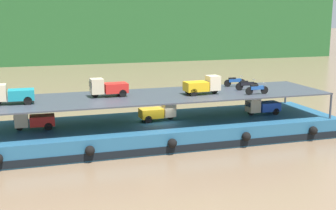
{
  "coord_description": "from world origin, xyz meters",
  "views": [
    {
      "loc": [
        -9.47,
        -32.56,
        9.66
      ],
      "look_at": [
        0.93,
        0.0,
        2.7
      ],
      "focal_mm": 49.21,
      "sensor_mm": 36.0,
      "label": 1
    }
  ],
  "objects_px": {
    "mini_truck_upper_mid": "(108,87)",
    "motorcycle_upper_port": "(257,89)",
    "mini_truck_lower_aft": "(158,112)",
    "mini_truck_upper_stern": "(13,94)",
    "mini_truck_lower_mid": "(262,106)",
    "mini_truck_upper_fore": "(203,85)",
    "motorcycle_upper_centre": "(247,85)",
    "motorcycle_upper_stbd": "(235,81)",
    "mini_truck_lower_stern": "(34,120)",
    "cargo_barge": "(156,131)"
  },
  "relations": [
    {
      "from": "mini_truck_lower_mid",
      "to": "mini_truck_upper_mid",
      "type": "height_order",
      "value": "mini_truck_upper_mid"
    },
    {
      "from": "mini_truck_upper_mid",
      "to": "motorcycle_upper_centre",
      "type": "height_order",
      "value": "mini_truck_upper_mid"
    },
    {
      "from": "motorcycle_upper_port",
      "to": "mini_truck_lower_mid",
      "type": "bearing_deg",
      "value": 48.72
    },
    {
      "from": "motorcycle_upper_centre",
      "to": "motorcycle_upper_stbd",
      "type": "relative_size",
      "value": 1.0
    },
    {
      "from": "motorcycle_upper_centre",
      "to": "cargo_barge",
      "type": "bearing_deg",
      "value": -179.77
    },
    {
      "from": "mini_truck_upper_fore",
      "to": "motorcycle_upper_port",
      "type": "distance_m",
      "value": 4.08
    },
    {
      "from": "motorcycle_upper_stbd",
      "to": "mini_truck_upper_fore",
      "type": "bearing_deg",
      "value": -146.52
    },
    {
      "from": "cargo_barge",
      "to": "motorcycle_upper_port",
      "type": "bearing_deg",
      "value": -14.85
    },
    {
      "from": "mini_truck_lower_mid",
      "to": "mini_truck_upper_stern",
      "type": "height_order",
      "value": "mini_truck_upper_stern"
    },
    {
      "from": "mini_truck_lower_aft",
      "to": "motorcycle_upper_stbd",
      "type": "distance_m",
      "value": 7.63
    },
    {
      "from": "mini_truck_upper_mid",
      "to": "motorcycle_upper_port",
      "type": "height_order",
      "value": "mini_truck_upper_mid"
    },
    {
      "from": "motorcycle_upper_stbd",
      "to": "cargo_barge",
      "type": "bearing_deg",
      "value": -164.89
    },
    {
      "from": "mini_truck_upper_stern",
      "to": "mini_truck_upper_fore",
      "type": "xyz_separation_m",
      "value": [
        13.68,
        -0.37,
        0.0
      ]
    },
    {
      "from": "mini_truck_lower_stern",
      "to": "motorcycle_upper_centre",
      "type": "distance_m",
      "value": 16.51
    },
    {
      "from": "mini_truck_lower_stern",
      "to": "mini_truck_upper_fore",
      "type": "xyz_separation_m",
      "value": [
        12.39,
        -0.85,
        2.0
      ]
    },
    {
      "from": "mini_truck_lower_aft",
      "to": "mini_truck_lower_mid",
      "type": "height_order",
      "value": "same"
    },
    {
      "from": "mini_truck_lower_mid",
      "to": "motorcycle_upper_port",
      "type": "relative_size",
      "value": 1.46
    },
    {
      "from": "mini_truck_lower_stern",
      "to": "mini_truck_lower_aft",
      "type": "distance_m",
      "value": 9.09
    },
    {
      "from": "cargo_barge",
      "to": "mini_truck_upper_stern",
      "type": "relative_size",
      "value": 10.16
    },
    {
      "from": "mini_truck_lower_aft",
      "to": "motorcycle_upper_stbd",
      "type": "xyz_separation_m",
      "value": [
        7.21,
        1.79,
        1.74
      ]
    },
    {
      "from": "mini_truck_lower_mid",
      "to": "mini_truck_upper_stern",
      "type": "bearing_deg",
      "value": 179.75
    },
    {
      "from": "mini_truck_upper_mid",
      "to": "mini_truck_lower_mid",
      "type": "bearing_deg",
      "value": -4.12
    },
    {
      "from": "mini_truck_lower_stern",
      "to": "mini_truck_lower_mid",
      "type": "distance_m",
      "value": 17.68
    },
    {
      "from": "mini_truck_upper_stern",
      "to": "motorcycle_upper_centre",
      "type": "relative_size",
      "value": 1.46
    },
    {
      "from": "mini_truck_lower_mid",
      "to": "motorcycle_upper_centre",
      "type": "bearing_deg",
      "value": 165.03
    },
    {
      "from": "mini_truck_lower_mid",
      "to": "mini_truck_upper_mid",
      "type": "distance_m",
      "value": 12.49
    },
    {
      "from": "mini_truck_lower_stern",
      "to": "mini_truck_lower_aft",
      "type": "height_order",
      "value": "same"
    },
    {
      "from": "mini_truck_lower_aft",
      "to": "mini_truck_upper_stern",
      "type": "relative_size",
      "value": 1.01
    },
    {
      "from": "mini_truck_lower_aft",
      "to": "mini_truck_upper_stern",
      "type": "bearing_deg",
      "value": -177.63
    },
    {
      "from": "mini_truck_lower_aft",
      "to": "mini_truck_upper_mid",
      "type": "relative_size",
      "value": 1.0
    },
    {
      "from": "mini_truck_lower_stern",
      "to": "mini_truck_lower_aft",
      "type": "relative_size",
      "value": 1.0
    },
    {
      "from": "mini_truck_lower_aft",
      "to": "mini_truck_upper_mid",
      "type": "height_order",
      "value": "mini_truck_upper_mid"
    },
    {
      "from": "cargo_barge",
      "to": "mini_truck_lower_mid",
      "type": "relative_size",
      "value": 10.13
    },
    {
      "from": "mini_truck_upper_fore",
      "to": "motorcycle_upper_port",
      "type": "xyz_separation_m",
      "value": [
        3.84,
        -1.36,
        -0.26
      ]
    },
    {
      "from": "mini_truck_lower_stern",
      "to": "mini_truck_upper_stern",
      "type": "height_order",
      "value": "mini_truck_upper_stern"
    },
    {
      "from": "mini_truck_lower_stern",
      "to": "motorcycle_upper_port",
      "type": "relative_size",
      "value": 1.46
    },
    {
      "from": "mini_truck_lower_aft",
      "to": "mini_truck_upper_stern",
      "type": "xyz_separation_m",
      "value": [
        -10.38,
        -0.43,
        2.0
      ]
    },
    {
      "from": "motorcycle_upper_stbd",
      "to": "motorcycle_upper_centre",
      "type": "bearing_deg",
      "value": -86.59
    },
    {
      "from": "mini_truck_lower_mid",
      "to": "motorcycle_upper_stbd",
      "type": "relative_size",
      "value": 1.45
    },
    {
      "from": "motorcycle_upper_port",
      "to": "motorcycle_upper_stbd",
      "type": "xyz_separation_m",
      "value": [
        0.08,
        3.95,
        0.0
      ]
    },
    {
      "from": "mini_truck_lower_aft",
      "to": "motorcycle_upper_centre",
      "type": "distance_m",
      "value": 7.54
    },
    {
      "from": "mini_truck_lower_stern",
      "to": "mini_truck_upper_fore",
      "type": "bearing_deg",
      "value": -3.94
    },
    {
      "from": "motorcycle_upper_port",
      "to": "motorcycle_upper_centre",
      "type": "relative_size",
      "value": 1.0
    },
    {
      "from": "mini_truck_upper_mid",
      "to": "motorcycle_upper_port",
      "type": "relative_size",
      "value": 1.46
    },
    {
      "from": "motorcycle_upper_centre",
      "to": "motorcycle_upper_stbd",
      "type": "distance_m",
      "value": 1.98
    },
    {
      "from": "mini_truck_upper_fore",
      "to": "motorcycle_upper_centre",
      "type": "distance_m",
      "value": 4.09
    },
    {
      "from": "motorcycle_upper_port",
      "to": "mini_truck_upper_fore",
      "type": "bearing_deg",
      "value": 160.48
    },
    {
      "from": "mini_truck_lower_mid",
      "to": "motorcycle_upper_port",
      "type": "xyz_separation_m",
      "value": [
        -1.44,
        -1.64,
        1.74
      ]
    },
    {
      "from": "mini_truck_lower_stern",
      "to": "mini_truck_upper_mid",
      "type": "height_order",
      "value": "mini_truck_upper_mid"
    },
    {
      "from": "mini_truck_lower_stern",
      "to": "mini_truck_lower_aft",
      "type": "bearing_deg",
      "value": -0.36
    }
  ]
}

